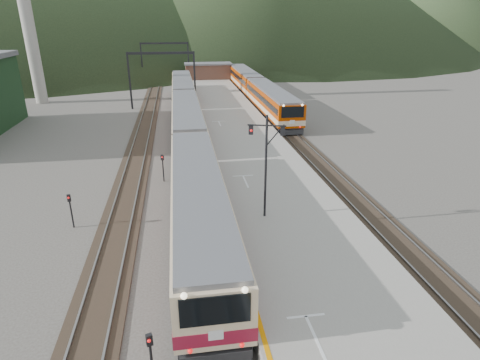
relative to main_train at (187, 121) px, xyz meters
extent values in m
cube|color=black|center=(0.00, 2.53, -2.05)|extent=(2.60, 200.00, 0.12)
cube|color=slate|center=(-0.72, 2.53, -1.95)|extent=(0.10, 200.00, 0.14)
cube|color=slate|center=(0.72, 2.53, -1.95)|extent=(0.10, 200.00, 0.14)
cube|color=black|center=(-5.00, 2.53, -2.05)|extent=(2.60, 200.00, 0.12)
cube|color=slate|center=(-5.72, 2.53, -1.95)|extent=(0.10, 200.00, 0.14)
cube|color=slate|center=(-4.28, 2.53, -1.95)|extent=(0.10, 200.00, 0.14)
cube|color=black|center=(11.50, 2.53, -2.05)|extent=(2.60, 200.00, 0.12)
cube|color=slate|center=(10.78, 2.53, -1.95)|extent=(0.10, 200.00, 0.14)
cube|color=slate|center=(12.22, 2.53, -1.95)|extent=(0.10, 200.00, 0.14)
cube|color=gray|center=(5.60, 0.53, -1.61)|extent=(8.00, 100.00, 1.00)
cube|color=black|center=(-7.50, 17.53, 1.89)|extent=(0.25, 0.25, 8.00)
cube|color=black|center=(1.80, 17.53, 1.89)|extent=(0.25, 0.25, 8.00)
cube|color=black|center=(-2.85, 17.53, 5.69)|extent=(9.30, 0.22, 0.35)
cube|color=black|center=(-7.50, 42.53, 1.89)|extent=(0.25, 0.25, 8.00)
cube|color=black|center=(1.80, 42.53, 1.89)|extent=(0.25, 0.25, 8.00)
cube|color=black|center=(-2.85, 42.53, 5.69)|extent=(9.30, 0.22, 0.35)
cube|color=#52352A|center=(5.60, 40.53, 0.29)|extent=(9.00, 4.00, 2.80)
cube|color=slate|center=(5.60, 40.53, 1.84)|extent=(9.40, 4.40, 0.30)
cube|color=beige|center=(0.00, -21.18, 0.00)|extent=(3.08, 20.68, 3.75)
cube|color=beige|center=(0.00, 0.00, 0.00)|extent=(3.08, 20.68, 3.75)
cube|color=beige|center=(0.00, 21.18, 0.00)|extent=(3.08, 20.68, 3.75)
cube|color=#A53400|center=(11.50, 9.60, 0.01)|extent=(3.10, 20.83, 3.78)
cube|color=#A53400|center=(11.50, 30.93, 0.01)|extent=(3.10, 20.83, 3.78)
cylinder|color=black|center=(4.03, -21.18, 2.04)|extent=(0.14, 0.14, 6.30)
cube|color=black|center=(4.03, -21.18, 4.60)|extent=(2.13, 0.68, 0.07)
cube|color=black|center=(3.16, -20.93, 4.30)|extent=(0.29, 0.24, 0.50)
cube|color=black|center=(4.89, -21.43, 4.30)|extent=(0.29, 0.24, 0.50)
cube|color=black|center=(-2.31, -31.75, -0.06)|extent=(0.26, 0.22, 0.45)
cylinder|color=black|center=(-2.34, -11.98, -1.11)|extent=(0.10, 0.10, 2.00)
cube|color=black|center=(-2.34, -11.98, -0.06)|extent=(0.26, 0.22, 0.45)
cylinder|color=black|center=(-7.84, -18.98, -1.11)|extent=(0.10, 0.10, 2.00)
cube|color=black|center=(-7.84, -18.98, -0.06)|extent=(0.25, 0.21, 0.45)
camera|label=1|loc=(-0.88, -42.81, 10.18)|focal=30.00mm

